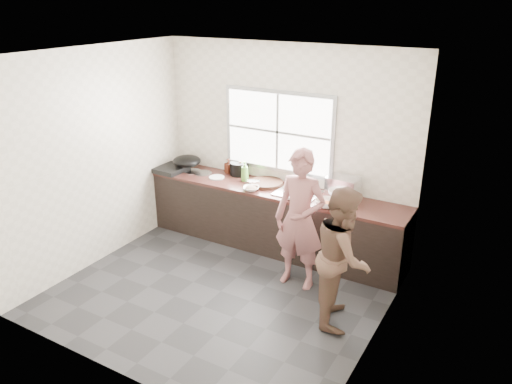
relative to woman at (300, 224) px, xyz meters
The scene contains 30 objects.
floor 1.22m from the woman, 138.24° to the right, with size 3.60×3.20×0.01m, color #2A2A2D.
ceiling 2.14m from the woman, 138.24° to the right, with size 3.60×3.20×0.01m, color silver.
wall_back 1.33m from the woman, 125.48° to the left, with size 3.60×0.01×2.70m, color beige.
wall_left 2.64m from the woman, 166.00° to the right, with size 0.01×3.20×2.70m, color beige.
wall_right 1.39m from the woman, 29.44° to the right, with size 0.01×3.20×2.70m, color silver.
wall_front 2.40m from the woman, 107.41° to the right, with size 3.60×0.01×2.70m, color silver.
cabinet 1.03m from the woman, 136.39° to the left, with size 3.60×0.62×0.82m, color black.
countertop 0.97m from the woman, 136.39° to the left, with size 3.60×0.64×0.04m, color #391C17.
sink 0.76m from the woman, 117.67° to the left, with size 0.55×0.45×0.02m, color silver.
faucet 0.96m from the woman, 111.96° to the left, with size 0.02×0.02×0.30m, color silver.
window_frame 1.47m from the woman, 129.60° to the left, with size 1.60×0.05×1.10m, color #9EA0A5.
window_glazing 1.45m from the woman, 130.34° to the left, with size 1.50×0.01×1.00m, color white.
woman is the anchor object (origin of this frame).
person_side 0.80m from the woman, 31.04° to the right, with size 0.73×0.57×1.50m, color brown.
cutting_board 1.14m from the woman, 138.87° to the left, with size 0.45×0.45×0.04m, color black.
cleaver 1.23m from the woman, 146.51° to the left, with size 0.19×0.10×0.01m, color silver.
bowl_mince 1.03m from the woman, 153.69° to the left, with size 0.21×0.21×0.05m, color white.
bowl_crabs 0.49m from the woman, 74.30° to the left, with size 0.22×0.22×0.07m, color white.
bowl_held 0.60m from the woman, 128.95° to the left, with size 0.20×0.20×0.06m, color silver.
black_pot 1.65m from the woman, 146.98° to the left, with size 0.26×0.26×0.18m, color black.
plate_food 1.70m from the woman, 158.44° to the left, with size 0.22×0.22×0.02m, color silver.
bottle_green 1.40m from the woman, 148.52° to the left, with size 0.11×0.11×0.28m, color #559C33.
bottle_brown_tall 1.80m from the woman, 150.05° to the left, with size 0.09×0.09×0.19m, color #451D11.
bottle_brown_short 1.64m from the woman, 146.57° to the left, with size 0.14×0.14×0.18m, color #4A2612.
glass_jar 1.62m from the woman, 148.93° to the left, with size 0.06×0.06×0.09m, color white.
burner 2.40m from the woman, 167.12° to the left, with size 0.43×0.43×0.07m, color black.
wok 2.26m from the woman, 162.08° to the left, with size 0.41×0.41×0.15m, color black.
dish_rack 0.84m from the woman, 74.90° to the left, with size 0.38×0.27×0.29m, color silver.
pot_lid_left 2.13m from the woman, 161.83° to the left, with size 0.26×0.26×0.01m, color silver.
pot_lid_right 1.98m from the woman, 160.04° to the left, with size 0.26×0.26×0.01m, color #ADAEB3.
Camera 1 is at (2.87, -4.13, 3.24)m, focal length 35.00 mm.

